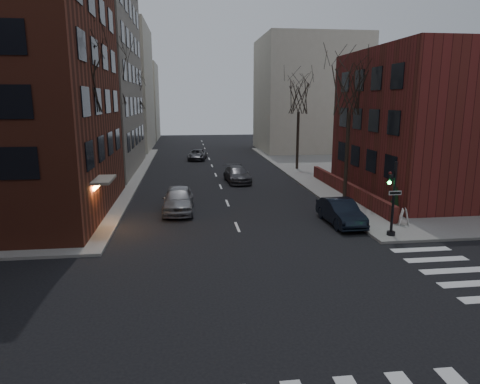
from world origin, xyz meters
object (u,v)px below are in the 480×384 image
object	(u,v)px
tree_left_a	(78,79)
car_lane_silver	(178,199)
sandwich_board	(404,217)
tree_left_c	(133,93)
parked_sedan	(341,212)
car_lane_far	(197,155)
evergreen_shrub	(396,199)
tree_left_b	(113,80)
tree_right_a	(350,89)
streetlamp_near	(116,141)
car_lane_gray	(237,174)
tree_right_b	(299,97)
streetlamp_far	(141,125)
traffic_signal	(392,203)

from	to	relation	value
tree_left_a	car_lane_silver	size ratio (longest dim) A/B	2.07
tree_left_a	sandwich_board	distance (m)	20.31
tree_left_c	parked_sedan	distance (m)	32.74
car_lane_far	evergreen_shrub	world-z (taller)	evergreen_shrub
tree_left_b	car_lane_far	bearing A→B (deg)	64.50
tree_left_c	car_lane_far	world-z (taller)	tree_left_c
tree_left_b	tree_left_c	world-z (taller)	tree_left_b
tree_right_a	sandwich_board	world-z (taller)	tree_right_a
tree_left_a	sandwich_board	xyz separation A→B (m)	(18.46, -3.21, -7.84)
tree_left_a	tree_left_c	distance (m)	26.00
car_lane_silver	sandwich_board	world-z (taller)	car_lane_silver
streetlamp_near	parked_sedan	world-z (taller)	streetlamp_near
car_lane_gray	evergreen_shrub	bearing A→B (deg)	-59.43
car_lane_silver	car_lane_far	world-z (taller)	car_lane_silver
tree_left_b	evergreen_shrub	xyz separation A→B (m)	(19.30, -12.56, -7.88)
parked_sedan	car_lane_far	distance (m)	30.48
tree_left_a	tree_right_b	distance (m)	25.19
tree_left_c	streetlamp_far	size ratio (longest dim) A/B	1.55
traffic_signal	tree_right_b	distance (m)	23.71
tree_right_a	car_lane_far	bearing A→B (deg)	113.84
tree_right_b	evergreen_shrub	xyz separation A→B (m)	(1.70, -18.56, -6.55)
tree_left_a	car_lane_far	bearing A→B (deg)	75.03
tree_left_b	streetlamp_near	size ratio (longest dim) A/B	1.72
parked_sedan	car_lane_silver	bearing A→B (deg)	154.66
traffic_signal	parked_sedan	size ratio (longest dim) A/B	0.88
parked_sedan	car_lane_far	xyz separation A→B (m)	(-7.70, 29.49, -0.12)
traffic_signal	car_lane_silver	bearing A→B (deg)	148.54
tree_left_c	tree_right_b	distance (m)	19.34
streetlamp_far	sandwich_board	size ratio (longest dim) A/B	6.57
tree_left_b	sandwich_board	bearing A→B (deg)	-39.49
traffic_signal	tree_left_b	world-z (taller)	tree_left_b
tree_left_c	streetlamp_far	distance (m)	4.33
tree_left_a	streetlamp_near	bearing A→B (deg)	85.71
tree_left_b	streetlamp_near	bearing A→B (deg)	-81.47
car_lane_gray	car_lane_far	xyz separation A→B (m)	(-3.16, 15.37, -0.07)
tree_left_a	streetlamp_far	size ratio (longest dim) A/B	1.63
tree_right_a	car_lane_far	distance (m)	26.54
tree_left_a	sandwich_board	size ratio (longest dim) A/B	10.73
tree_left_b	car_lane_far	size ratio (longest dim) A/B	2.38
sandwich_board	car_lane_gray	bearing A→B (deg)	136.25
traffic_signal	streetlamp_near	distance (m)	20.86
car_lane_far	tree_left_a	bearing A→B (deg)	-97.79
car_lane_silver	car_lane_far	size ratio (longest dim) A/B	1.09
car_lane_gray	traffic_signal	bearing A→B (deg)	-74.36
evergreen_shrub	car_lane_silver	bearing A→B (deg)	169.72
parked_sedan	evergreen_shrub	bearing A→B (deg)	18.49
car_lane_silver	car_lane_gray	bearing A→B (deg)	64.06
tree_left_c	car_lane_far	size ratio (longest dim) A/B	2.14
parked_sedan	car_lane_far	bearing A→B (deg)	102.53
tree_left_b	car_lane_gray	world-z (taller)	tree_left_b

